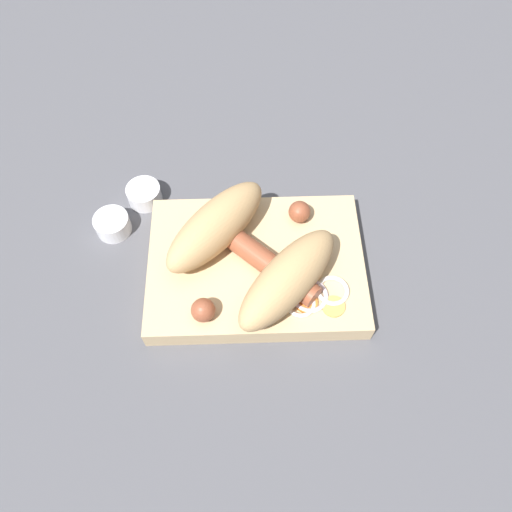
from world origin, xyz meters
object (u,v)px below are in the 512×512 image
at_px(bread_roll, 251,252).
at_px(condiment_cup_far, 113,225).
at_px(food_tray, 256,266).
at_px(condiment_cup_near, 145,195).
at_px(sausage, 254,258).

bearing_deg(bread_roll, condiment_cup_far, 157.60).
distance_m(food_tray, condiment_cup_far, 0.19).
height_order(food_tray, condiment_cup_far, food_tray).
distance_m(food_tray, bread_roll, 0.04).
relative_size(food_tray, condiment_cup_near, 5.72).
xyz_separation_m(bread_roll, condiment_cup_far, (-0.17, 0.07, -0.04)).
bearing_deg(bread_roll, sausage, -1.79).
distance_m(condiment_cup_near, condiment_cup_far, 0.06).
height_order(sausage, condiment_cup_near, sausage).
distance_m(sausage, condiment_cup_far, 0.19).
height_order(sausage, condiment_cup_far, sausage).
relative_size(food_tray, bread_roll, 1.15).
xyz_separation_m(food_tray, bread_roll, (-0.01, -0.00, 0.04)).
bearing_deg(sausage, food_tray, 62.76).
bearing_deg(condiment_cup_near, condiment_cup_far, -128.29).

